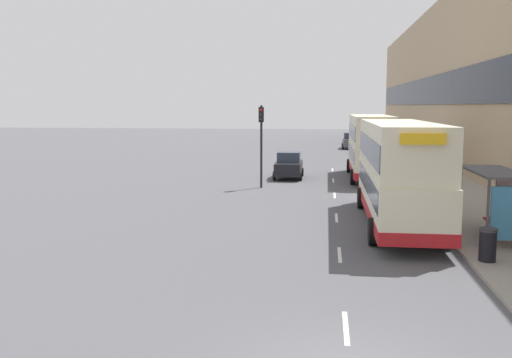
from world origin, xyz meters
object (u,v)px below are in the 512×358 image
at_px(double_decker_bus_near, 399,171).
at_px(bus_shelter, 501,192).
at_px(double_decker_bus_ahead, 370,145).
at_px(litter_bin, 488,245).
at_px(car_0, 289,165).
at_px(traffic_light_far_kerb, 261,133).
at_px(car_1, 351,141).

bearing_deg(double_decker_bus_near, bus_shelter, -38.97).
distance_m(bus_shelter, double_decker_bus_ahead, 18.38).
bearing_deg(bus_shelter, litter_bin, -111.48).
distance_m(double_decker_bus_near, car_0, 16.03).
height_order(double_decker_bus_near, car_0, double_decker_bus_near).
bearing_deg(double_decker_bus_ahead, litter_bin, -84.38).
bearing_deg(double_decker_bus_ahead, traffic_light_far_kerb, -142.87).
height_order(bus_shelter, car_0, bus_shelter).
bearing_deg(traffic_light_far_kerb, car_1, 78.35).
bearing_deg(car_1, double_decker_bus_near, -89.75).
height_order(double_decker_bus_ahead, car_1, double_decker_bus_ahead).
bearing_deg(traffic_light_far_kerb, litter_bin, -60.75).
relative_size(double_decker_bus_near, litter_bin, 10.98).
bearing_deg(bus_shelter, car_0, 116.53).
xyz_separation_m(double_decker_bus_ahead, car_0, (-5.51, -0.42, -1.39)).
xyz_separation_m(car_0, litter_bin, (7.59, -20.76, -0.22)).
bearing_deg(bus_shelter, double_decker_bus_near, 141.03).
xyz_separation_m(double_decker_bus_near, litter_bin, (2.08, -5.77, -1.62)).
relative_size(car_0, litter_bin, 3.69).
bearing_deg(double_decker_bus_ahead, double_decker_bus_near, -89.97).
xyz_separation_m(double_decker_bus_ahead, traffic_light_far_kerb, (-6.87, -5.20, 1.06)).
relative_size(double_decker_bus_near, double_decker_bus_ahead, 1.13).
bearing_deg(traffic_light_far_kerb, double_decker_bus_ahead, 37.13).
bearing_deg(car_0, car_1, -100.90).
distance_m(bus_shelter, traffic_light_far_kerb, 16.47).
height_order(bus_shelter, car_1, bus_shelter).
bearing_deg(litter_bin, car_0, 110.08).
bearing_deg(traffic_light_far_kerb, bus_shelter, -51.68).
relative_size(car_1, litter_bin, 3.93).
height_order(double_decker_bus_ahead, litter_bin, double_decker_bus_ahead).
bearing_deg(car_0, litter_bin, 110.08).
distance_m(double_decker_bus_ahead, car_0, 5.69).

